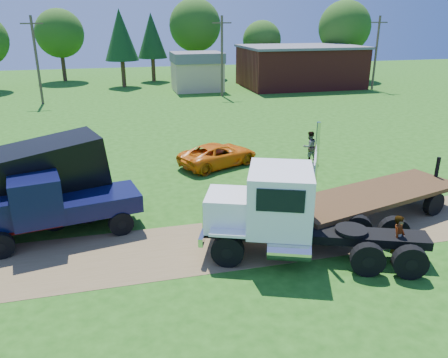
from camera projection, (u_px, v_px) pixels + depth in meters
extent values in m
plane|color=#1E4F11|center=(284.00, 236.00, 18.68)|extent=(140.00, 140.00, 0.00)
cube|color=brown|center=(284.00, 236.00, 18.67)|extent=(120.00, 4.20, 0.01)
cube|color=black|center=(315.00, 234.00, 16.92)|extent=(8.27, 4.07, 0.34)
cylinder|color=black|center=(228.00, 251.00, 16.27)|extent=(1.30, 0.82, 1.24)
cylinder|color=black|center=(228.00, 251.00, 16.27)|extent=(0.56, 0.55, 0.43)
cylinder|color=black|center=(234.00, 223.00, 18.52)|extent=(1.30, 0.82, 1.24)
cylinder|color=black|center=(234.00, 223.00, 18.52)|extent=(0.56, 0.55, 0.43)
cylinder|color=black|center=(368.00, 260.00, 15.69)|extent=(1.30, 0.82, 1.24)
cylinder|color=black|center=(368.00, 260.00, 15.69)|extent=(0.56, 0.55, 0.43)
cylinder|color=black|center=(357.00, 229.00, 17.93)|extent=(1.30, 0.82, 1.24)
cylinder|color=black|center=(357.00, 229.00, 17.93)|extent=(0.56, 0.55, 0.43)
cylinder|color=black|center=(410.00, 262.00, 15.52)|extent=(1.30, 0.82, 1.24)
cylinder|color=black|center=(410.00, 262.00, 15.52)|extent=(0.56, 0.55, 0.43)
cylinder|color=black|center=(394.00, 231.00, 17.76)|extent=(1.30, 0.82, 1.24)
cylinder|color=black|center=(394.00, 231.00, 17.76)|extent=(0.56, 0.55, 0.43)
cube|color=white|center=(233.00, 210.00, 17.00)|extent=(2.59, 2.52, 1.35)
cube|color=silver|center=(207.00, 210.00, 17.13)|extent=(0.70, 1.61, 1.13)
cube|color=silver|center=(206.00, 228.00, 17.42)|extent=(1.10, 2.48, 0.34)
cube|color=white|center=(280.00, 199.00, 16.59)|extent=(3.19, 3.38, 2.37)
cube|color=black|center=(250.00, 185.00, 16.55)|extent=(0.87, 2.12, 0.96)
cube|color=black|center=(280.00, 201.00, 15.15)|extent=(1.59, 0.66, 0.85)
cube|color=black|center=(281.00, 174.00, 17.68)|extent=(1.59, 0.66, 0.85)
cube|color=white|center=(228.00, 233.00, 16.02)|extent=(1.45, 0.97, 0.11)
cube|color=white|center=(234.00, 207.00, 18.26)|extent=(1.45, 0.97, 0.11)
cylinder|color=silver|center=(289.00, 252.00, 15.87)|extent=(1.72, 1.20, 0.68)
cylinder|color=silver|center=(314.00, 188.00, 16.92)|extent=(0.20, 0.20, 5.19)
cylinder|color=black|center=(351.00, 230.00, 16.67)|extent=(1.61, 1.61, 0.14)
cube|color=black|center=(5.00, 210.00, 19.04)|extent=(8.83, 3.71, 0.33)
cylinder|color=black|center=(54.00, 217.00, 19.07)|extent=(1.28, 0.74, 1.22)
cylinder|color=black|center=(54.00, 217.00, 19.07)|extent=(0.53, 0.52, 0.43)
cylinder|color=black|center=(44.00, 199.00, 20.94)|extent=(1.28, 0.74, 1.22)
cylinder|color=black|center=(44.00, 199.00, 20.94)|extent=(0.53, 0.52, 0.43)
cylinder|color=black|center=(88.00, 210.00, 19.79)|extent=(1.28, 0.74, 1.22)
cylinder|color=black|center=(88.00, 210.00, 19.79)|extent=(0.53, 0.52, 0.43)
cylinder|color=black|center=(75.00, 193.00, 21.65)|extent=(1.28, 0.74, 1.22)
cylinder|color=black|center=(75.00, 193.00, 21.65)|extent=(0.53, 0.52, 0.43)
cube|color=black|center=(48.00, 168.00, 19.46)|extent=(5.45, 4.00, 2.70)
cube|color=maroon|center=(64.00, 218.00, 18.57)|extent=(6.72, 2.16, 0.29)
cylinder|color=black|center=(0.00, 246.00, 16.82)|extent=(1.09, 0.52, 1.05)
cylinder|color=black|center=(0.00, 246.00, 16.82)|extent=(0.42, 0.41, 0.37)
cylinder|color=black|center=(1.00, 225.00, 18.52)|extent=(1.09, 0.52, 1.05)
cylinder|color=black|center=(1.00, 225.00, 18.52)|extent=(0.42, 0.41, 0.37)
cylinder|color=black|center=(121.00, 223.00, 18.66)|extent=(1.09, 0.52, 1.05)
cylinder|color=black|center=(121.00, 223.00, 18.66)|extent=(0.42, 0.41, 0.37)
cylinder|color=black|center=(112.00, 206.00, 20.36)|extent=(1.09, 0.52, 1.05)
cylinder|color=black|center=(112.00, 206.00, 20.36)|extent=(0.42, 0.41, 0.37)
cube|color=black|center=(36.00, 197.00, 17.79)|extent=(2.29, 2.59, 1.90)
cube|color=black|center=(9.00, 191.00, 17.28)|extent=(0.40, 1.88, 0.76)
cube|color=black|center=(99.00, 201.00, 18.98)|extent=(3.67, 2.76, 0.76)
imported|color=orange|center=(218.00, 155.00, 27.33)|extent=(5.67, 4.27, 1.43)
cube|color=#352411|center=(374.00, 194.00, 20.00)|extent=(9.33, 4.90, 0.20)
cube|color=black|center=(373.00, 200.00, 20.10)|extent=(8.93, 3.39, 0.28)
cylinder|color=black|center=(345.00, 230.00, 17.97)|extent=(1.17, 0.61, 1.12)
cylinder|color=black|center=(309.00, 210.00, 19.89)|extent=(1.17, 0.61, 1.12)
cylinder|color=black|center=(434.00, 204.00, 20.53)|extent=(1.17, 0.61, 1.12)
cylinder|color=black|center=(394.00, 188.00, 22.45)|extent=(1.17, 0.61, 1.12)
cube|color=black|center=(299.00, 202.00, 17.81)|extent=(0.16, 0.16, 1.12)
cube|color=black|center=(437.00, 168.00, 21.80)|extent=(0.16, 0.16, 1.12)
imported|color=#999999|center=(398.00, 238.00, 16.53)|extent=(0.81, 0.77, 1.87)
imported|color=#999999|center=(309.00, 147.00, 28.01)|extent=(1.11, 0.94, 2.00)
cube|color=maroon|center=(300.00, 67.00, 58.30)|extent=(15.00, 10.00, 5.00)
cube|color=#5E5E63|center=(301.00, 47.00, 57.38)|extent=(15.40, 10.40, 0.30)
cube|color=tan|center=(197.00, 76.00, 55.31)|extent=(6.00, 5.00, 3.60)
cube|color=#5E5E63|center=(197.00, 57.00, 54.51)|extent=(6.20, 5.40, 1.20)
cylinder|color=#4F392C|center=(37.00, 61.00, 45.67)|extent=(0.28, 0.28, 9.00)
cube|color=#4F392C|center=(31.00, 23.00, 44.38)|extent=(2.20, 0.14, 0.14)
cylinder|color=#4F392C|center=(222.00, 57.00, 50.29)|extent=(0.28, 0.28, 9.00)
cube|color=#4F392C|center=(222.00, 23.00, 49.00)|extent=(2.20, 0.14, 0.14)
cylinder|color=#4F392C|center=(376.00, 54.00, 54.91)|extent=(0.28, 0.28, 9.00)
cube|color=#4F392C|center=(380.00, 22.00, 53.62)|extent=(2.20, 0.14, 0.14)
cylinder|color=#372516|center=(64.00, 68.00, 63.47)|extent=(0.56, 0.56, 3.58)
sphere|color=#224D13|center=(59.00, 33.00, 61.78)|extent=(6.75, 6.75, 6.75)
cylinder|color=#372516|center=(153.00, 70.00, 63.32)|extent=(0.56, 0.56, 3.33)
cone|color=black|center=(152.00, 35.00, 61.68)|extent=(4.18, 4.18, 6.18)
cylinder|color=#372516|center=(196.00, 63.00, 67.70)|extent=(0.56, 0.56, 4.12)
sphere|color=#224D13|center=(195.00, 25.00, 65.75)|extent=(7.77, 7.77, 7.77)
cylinder|color=#372516|center=(261.00, 68.00, 66.41)|extent=(0.56, 0.56, 3.01)
sphere|color=#224D13|center=(262.00, 40.00, 64.99)|extent=(5.68, 5.68, 5.68)
cylinder|color=#372516|center=(341.00, 65.00, 65.64)|extent=(0.56, 0.56, 4.00)
sphere|color=#224D13|center=(344.00, 27.00, 63.74)|extent=(7.55, 7.55, 7.55)
cylinder|color=#372516|center=(123.00, 73.00, 58.27)|extent=(0.56, 0.56, 3.48)
cone|color=black|center=(120.00, 35.00, 56.55)|extent=(4.37, 4.37, 6.46)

